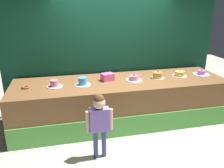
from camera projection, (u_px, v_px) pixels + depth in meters
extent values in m
plane|color=#BCB29E|center=(129.00, 135.00, 4.23)|extent=(12.00, 12.00, 0.00)
cube|color=brown|center=(121.00, 101.00, 4.63)|extent=(4.23, 1.20, 0.89)
cube|color=#59B24C|center=(129.00, 126.00, 4.15)|extent=(4.23, 0.02, 0.40)
cube|color=#144C38|center=(113.00, 48.00, 4.94)|extent=(4.69, 0.08, 2.83)
cylinder|color=#3F4C8C|center=(96.00, 144.00, 3.55)|extent=(0.07, 0.07, 0.48)
cylinder|color=#3F4C8C|center=(104.00, 143.00, 3.58)|extent=(0.07, 0.07, 0.48)
cube|color=#8C72D8|center=(99.00, 120.00, 3.42)|extent=(0.30, 0.13, 0.37)
cylinder|color=beige|center=(88.00, 122.00, 3.39)|extent=(0.06, 0.06, 0.34)
cylinder|color=beige|center=(111.00, 119.00, 3.47)|extent=(0.06, 0.06, 0.34)
sphere|color=beige|center=(99.00, 103.00, 3.33)|extent=(0.19, 0.19, 0.19)
sphere|color=brown|center=(99.00, 99.00, 3.31)|extent=(0.16, 0.16, 0.16)
cube|color=#F35B9C|center=(108.00, 77.00, 4.48)|extent=(0.27, 0.23, 0.14)
torus|color=brown|center=(25.00, 87.00, 4.07)|extent=(0.14, 0.14, 0.04)
cylinder|color=silver|center=(55.00, 86.00, 4.16)|extent=(0.29, 0.29, 0.01)
cylinder|color=pink|center=(54.00, 83.00, 4.14)|extent=(0.15, 0.15, 0.12)
cylinder|color=white|center=(83.00, 85.00, 4.24)|extent=(0.30, 0.30, 0.01)
cylinder|color=#3399D8|center=(83.00, 81.00, 4.22)|extent=(0.16, 0.16, 0.14)
cylinder|color=white|center=(134.00, 80.00, 4.51)|extent=(0.33, 0.33, 0.01)
cylinder|color=pink|center=(134.00, 78.00, 4.49)|extent=(0.19, 0.19, 0.09)
sphere|color=red|center=(134.00, 75.00, 4.47)|extent=(0.03, 0.03, 0.03)
cylinder|color=white|center=(157.00, 78.00, 4.63)|extent=(0.28, 0.28, 0.01)
cylinder|color=orange|center=(158.00, 75.00, 4.61)|extent=(0.19, 0.19, 0.12)
sphere|color=red|center=(158.00, 71.00, 4.58)|extent=(0.03, 0.03, 0.03)
cylinder|color=silver|center=(179.00, 76.00, 4.77)|extent=(0.31, 0.31, 0.01)
cylinder|color=#F2BF4C|center=(180.00, 74.00, 4.75)|extent=(0.19, 0.19, 0.09)
sphere|color=red|center=(180.00, 71.00, 4.73)|extent=(0.03, 0.03, 0.03)
cylinder|color=silver|center=(201.00, 74.00, 4.88)|extent=(0.35, 0.35, 0.01)
cylinder|color=#CC66D8|center=(201.00, 72.00, 4.86)|extent=(0.15, 0.15, 0.08)
sphere|color=red|center=(202.00, 70.00, 4.84)|extent=(0.03, 0.03, 0.03)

